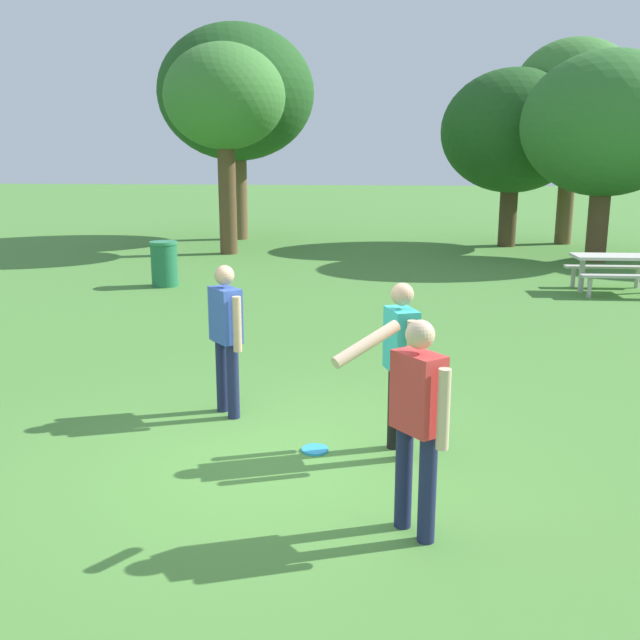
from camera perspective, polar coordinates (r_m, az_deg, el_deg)
ground_plane at (r=6.72m, az=-3.37°, el=-11.25°), size 120.00×120.00×0.00m
person_thrower at (r=5.21m, az=7.67°, el=-7.30°), size 0.84×0.49×1.64m
person_catcher at (r=7.65m, az=-7.50°, el=-0.82°), size 0.42×0.49×1.64m
person_bystander at (r=6.62m, az=6.45°, el=-2.99°), size 0.34×0.58×1.64m
frisbee at (r=6.94m, az=-0.40°, el=-10.29°), size 0.26×0.26×0.03m
picnic_table_near at (r=15.74m, az=22.51°, el=4.05°), size 1.75×1.47×0.77m
trash_can_beside_table at (r=15.65m, az=-12.30°, el=4.40°), size 0.59×0.59×0.96m
tree_tall_left at (r=24.08m, az=-6.69°, el=17.46°), size 4.99×4.99×6.79m
tree_broad_center at (r=20.48m, az=-7.61°, el=17.05°), size 3.31×3.31×5.69m
tree_far_right at (r=22.71m, az=15.12°, el=14.28°), size 4.26×4.26×5.24m
tree_slender_mid at (r=20.11m, az=21.86°, el=14.24°), size 4.27×4.27×5.32m
tree_back_left at (r=23.91m, az=19.57°, el=16.67°), size 3.63×3.63×6.16m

